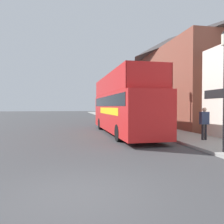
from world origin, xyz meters
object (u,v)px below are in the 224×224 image
pedestrian_third (204,120)px  tour_bus (122,108)px  parked_car_ahead_of_bus (113,118)px  lamp_post_second (153,86)px

pedestrian_third → tour_bus: bearing=127.7°
tour_bus → parked_car_ahead_of_bus: 8.70m
tour_bus → pedestrian_third: 5.95m
parked_car_ahead_of_bus → pedestrian_third: pedestrian_third is taller
tour_bus → pedestrian_third: size_ratio=6.20×
pedestrian_third → parked_car_ahead_of_bus: bearing=101.5°
tour_bus → pedestrian_third: tour_bus is taller
parked_car_ahead_of_bus → lamp_post_second: bearing=-77.2°
parked_car_ahead_of_bus → pedestrian_third: bearing=-77.8°
parked_car_ahead_of_bus → pedestrian_third: size_ratio=2.17×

